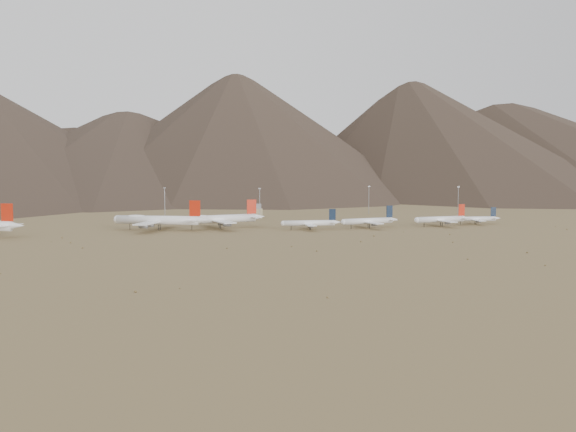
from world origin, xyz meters
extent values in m
plane|color=#94784C|center=(0.00, 0.00, 0.00)|extent=(3000.00, 3000.00, 0.00)
cone|color=white|center=(-129.67, 8.41, 7.39)|extent=(11.47, 8.48, 5.31)
cube|color=white|center=(-133.97, 9.96, 7.54)|extent=(11.58, 20.45, 0.35)
cube|color=red|center=(-135.04, 10.34, 15.13)|extent=(7.16, 3.02, 10.47)
cylinder|color=white|center=(-49.43, 35.65, 6.88)|extent=(54.75, 26.26, 5.85)
sphere|color=white|center=(-75.73, 46.06, 6.88)|extent=(5.73, 5.73, 5.73)
cone|color=white|center=(-19.97, 23.99, 7.32)|extent=(11.40, 8.64, 5.26)
cube|color=white|center=(-50.48, 36.07, 6.01)|extent=(27.50, 51.55, 0.73)
cube|color=white|center=(-24.18, 25.65, 7.47)|extent=(11.99, 20.20, 0.35)
cube|color=red|center=(-25.23, 26.07, 14.99)|extent=(7.03, 3.20, 10.37)
cylinder|color=black|center=(-67.84, 42.94, 1.98)|extent=(0.38, 0.38, 3.96)
cylinder|color=black|center=(-47.84, 36.59, 1.98)|extent=(0.47, 0.47, 3.96)
cylinder|color=black|center=(-48.91, 33.88, 1.98)|extent=(0.47, 0.47, 3.96)
ellipsoid|color=white|center=(-63.10, 41.06, 8.49)|extent=(18.44, 10.74, 3.51)
cylinder|color=slate|center=(-46.66, 45.71, 4.56)|extent=(6.23, 4.53, 2.63)
cylinder|color=slate|center=(-54.30, 26.42, 4.56)|extent=(6.23, 4.53, 2.63)
cylinder|color=slate|center=(-43.23, 54.39, 4.56)|extent=(6.23, 4.53, 2.63)
cylinder|color=slate|center=(-57.73, 17.75, 4.56)|extent=(6.23, 4.53, 2.63)
cylinder|color=white|center=(-8.88, 39.42, 6.59)|extent=(53.58, 20.34, 5.60)
sphere|color=white|center=(-34.90, 31.93, 6.59)|extent=(5.48, 5.48, 5.48)
cone|color=white|center=(20.26, 47.80, 7.01)|extent=(10.76, 7.53, 5.04)
cube|color=white|center=(-9.92, 39.12, 5.75)|extent=(22.04, 50.10, 0.70)
cube|color=white|center=(16.10, 46.60, 7.15)|extent=(9.90, 19.47, 0.34)
cube|color=red|center=(15.06, 46.30, 14.35)|extent=(6.90, 2.43, 9.93)
cylinder|color=black|center=(-27.09, 34.18, 1.90)|extent=(0.36, 0.36, 3.79)
cylinder|color=black|center=(-8.22, 41.06, 1.90)|extent=(0.45, 0.45, 3.79)
cylinder|color=black|center=(-7.45, 38.37, 1.90)|extent=(0.45, 0.45, 3.79)
ellipsoid|color=white|center=(-22.41, 35.53, 8.13)|extent=(17.81, 8.82, 3.36)
cylinder|color=slate|center=(-12.66, 48.66, 4.36)|extent=(5.90, 3.92, 2.52)
cylinder|color=slate|center=(-7.17, 29.58, 4.36)|extent=(5.90, 3.92, 2.52)
cylinder|color=slate|center=(-15.13, 57.24, 4.36)|extent=(5.90, 3.92, 2.52)
cylinder|color=slate|center=(-4.71, 20.99, 4.36)|extent=(5.90, 3.92, 2.52)
cylinder|color=white|center=(50.20, 19.37, 4.49)|extent=(35.03, 5.13, 3.79)
sphere|color=white|center=(32.76, 20.04, 4.49)|extent=(3.71, 3.71, 3.71)
cone|color=white|center=(69.74, 18.62, 4.77)|extent=(6.41, 3.65, 3.41)
cube|color=white|center=(49.50, 19.40, 3.92)|extent=(6.73, 30.11, 0.47)
cube|color=white|center=(66.95, 18.73, 4.87)|extent=(3.58, 11.48, 0.23)
cube|color=#101D32|center=(66.25, 18.76, 10.12)|extent=(4.55, 0.51, 7.48)
cylinder|color=black|center=(37.99, 19.84, 1.30)|extent=(0.40, 0.40, 2.59)
cylinder|color=black|center=(50.94, 20.29, 1.30)|extent=(0.50, 0.50, 2.59)
cylinder|color=black|center=(50.86, 18.40, 1.30)|extent=(0.50, 0.50, 2.59)
cylinder|color=slate|center=(49.83, 27.77, 2.98)|extent=(3.55, 1.84, 1.71)
cylinder|color=slate|center=(49.18, 11.03, 2.98)|extent=(3.55, 1.84, 1.71)
cylinder|color=white|center=(92.62, 21.50, 4.91)|extent=(38.23, 12.11, 4.15)
sphere|color=white|center=(73.94, 17.48, 4.91)|extent=(4.07, 4.07, 4.07)
cone|color=white|center=(113.54, 26.01, 5.22)|extent=(7.51, 5.10, 3.73)
cube|color=white|center=(91.87, 21.34, 4.29)|extent=(12.88, 33.31, 0.52)
cube|color=white|center=(110.55, 25.36, 5.33)|extent=(5.98, 12.89, 0.25)
cube|color=#101D32|center=(109.80, 25.20, 11.08)|extent=(4.93, 1.41, 8.19)
cylinder|color=black|center=(79.55, 18.68, 1.42)|extent=(0.44, 0.44, 2.84)
cylinder|color=black|center=(93.15, 22.67, 1.42)|extent=(0.55, 0.55, 2.84)
cylinder|color=black|center=(93.59, 20.65, 1.42)|extent=(0.55, 0.55, 2.84)
cylinder|color=slate|center=(89.94, 30.30, 3.26)|extent=(4.13, 2.63, 1.87)
cylinder|color=slate|center=(93.81, 12.37, 3.26)|extent=(4.13, 2.63, 1.87)
cylinder|color=white|center=(147.77, 23.20, 5.00)|extent=(39.10, 9.90, 4.22)
sphere|color=white|center=(128.53, 20.35, 5.00)|extent=(4.14, 4.14, 4.14)
cone|color=white|center=(169.32, 26.41, 5.32)|extent=(7.49, 4.79, 3.80)
cube|color=white|center=(147.00, 23.09, 4.37)|extent=(11.06, 33.90, 0.53)
cube|color=white|center=(166.24, 25.95, 5.42)|extent=(5.33, 13.05, 0.25)
cube|color=red|center=(165.47, 25.83, 11.28)|extent=(5.06, 1.12, 8.34)
cylinder|color=black|center=(134.30, 21.20, 1.45)|extent=(0.44, 0.44, 2.89)
cylinder|color=black|center=(148.38, 24.36, 1.45)|extent=(0.56, 0.56, 2.89)
cylinder|color=black|center=(148.69, 22.27, 1.45)|extent=(0.56, 0.56, 2.89)
cylinder|color=slate|center=(145.63, 32.33, 3.32)|extent=(4.13, 2.45, 1.90)
cylinder|color=slate|center=(148.37, 13.85, 3.32)|extent=(4.13, 2.45, 1.90)
cylinder|color=white|center=(179.73, 32.08, 4.07)|extent=(31.77, 5.20, 3.43)
sphere|color=white|center=(163.94, 32.97, 4.07)|extent=(3.36, 3.36, 3.36)
cone|color=white|center=(197.41, 31.08, 4.32)|extent=(5.86, 3.41, 3.09)
cube|color=white|center=(179.10, 32.11, 3.55)|extent=(6.57, 27.35, 0.43)
cube|color=white|center=(194.89, 31.23, 4.41)|extent=(3.42, 10.44, 0.21)
cube|color=#101D32|center=(194.25, 31.26, 9.17)|extent=(4.12, 0.54, 6.78)
cylinder|color=black|center=(168.68, 32.70, 1.17)|extent=(0.36, 0.36, 2.35)
cylinder|color=black|center=(180.41, 32.90, 1.17)|extent=(0.45, 0.45, 2.35)
cylinder|color=black|center=(180.31, 31.19, 1.17)|extent=(0.45, 0.45, 2.35)
cylinder|color=slate|center=(179.53, 39.69, 2.70)|extent=(3.24, 1.72, 1.55)
cylinder|color=slate|center=(178.67, 24.54, 2.70)|extent=(3.24, 1.72, 1.55)
cube|color=tan|center=(30.00, 120.00, 4.00)|extent=(8.00, 8.00, 8.00)
cube|color=slate|center=(30.00, 120.00, 10.00)|extent=(6.00, 6.00, 4.00)
cylinder|color=gray|center=(-45.93, 135.58, 12.50)|extent=(0.50, 0.50, 25.00)
cube|color=gray|center=(-45.93, 135.58, 25.30)|extent=(2.00, 0.60, 0.80)
cylinder|color=gray|center=(29.60, 103.33, 12.50)|extent=(0.50, 0.50, 25.00)
cube|color=gray|center=(29.60, 103.33, 25.30)|extent=(2.00, 0.60, 0.80)
cylinder|color=gray|center=(137.18, 143.55, 12.50)|extent=(0.50, 0.50, 25.00)
cube|color=gray|center=(137.18, 143.55, 25.30)|extent=(2.00, 0.60, 0.80)
cylinder|color=gray|center=(211.72, 116.13, 12.50)|extent=(0.50, 0.50, 25.00)
cube|color=gray|center=(211.72, 116.13, 25.30)|extent=(2.00, 0.60, 0.80)
ellipsoid|color=brown|center=(220.29, -15.48, 0.35)|extent=(1.00, 1.00, 0.71)
ellipsoid|color=brown|center=(225.57, 2.78, 0.23)|extent=(0.56, 0.56, 0.46)
ellipsoid|color=brown|center=(20.83, -62.33, 0.23)|extent=(0.89, 0.89, 0.46)
ellipsoid|color=brown|center=(-12.68, -62.04, 0.28)|extent=(0.94, 0.94, 0.56)
ellipsoid|color=brown|center=(112.02, -140.74, 0.27)|extent=(0.69, 0.69, 0.54)
ellipsoid|color=brown|center=(79.29, -26.66, 0.37)|extent=(1.09, 1.09, 0.75)
ellipsoid|color=brown|center=(62.71, -50.45, 0.29)|extent=(1.06, 1.06, 0.58)
ellipsoid|color=brown|center=(127.91, -28.52, 0.33)|extent=(0.80, 0.80, 0.65)
ellipsoid|color=brown|center=(29.36, -81.26, 0.32)|extent=(0.72, 0.72, 0.64)
ellipsoid|color=brown|center=(-94.51, -23.02, 0.34)|extent=(0.92, 0.92, 0.68)
ellipsoid|color=brown|center=(-106.00, -14.88, 0.16)|extent=(0.55, 0.55, 0.32)
ellipsoid|color=brown|center=(88.92, -119.13, 0.26)|extent=(0.91, 0.91, 0.53)
ellipsoid|color=brown|center=(-104.59, -115.36, 0.26)|extent=(0.86, 0.86, 0.53)
ellipsoid|color=brown|center=(106.25, -8.25, 0.20)|extent=(0.63, 0.63, 0.40)
ellipsoid|color=brown|center=(-37.59, -156.56, 0.14)|extent=(0.54, 0.54, 0.28)
ellipsoid|color=brown|center=(-103.49, 2.50, 0.39)|extent=(0.95, 0.95, 0.78)
ellipsoid|color=brown|center=(127.47, -106.37, 0.28)|extent=(0.99, 0.99, 0.57)
ellipsoid|color=brown|center=(111.63, -62.84, 0.26)|extent=(0.83, 0.83, 0.53)
ellipsoid|color=brown|center=(-51.73, -159.46, 0.37)|extent=(0.84, 0.84, 0.75)
ellipsoid|color=brown|center=(7.13, -179.74, 0.29)|extent=(0.64, 0.64, 0.57)
ellipsoid|color=brown|center=(-84.82, -46.00, 0.28)|extent=(1.02, 1.02, 0.55)
camera|label=1|loc=(-39.45, -345.04, 39.33)|focal=35.00mm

